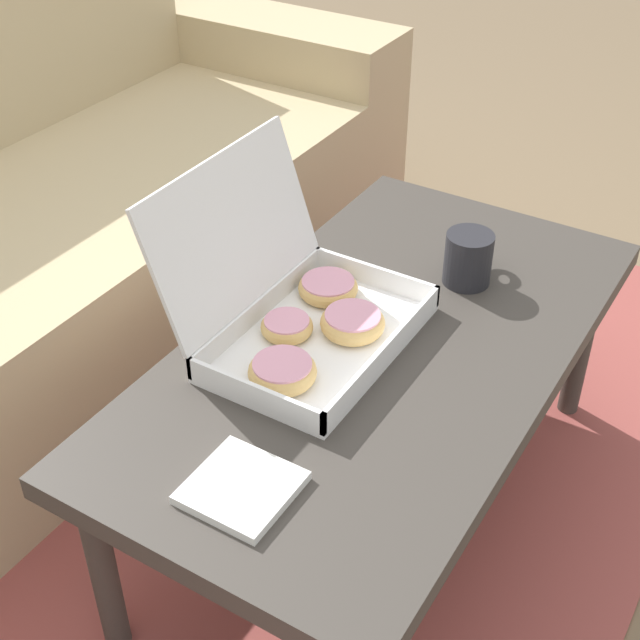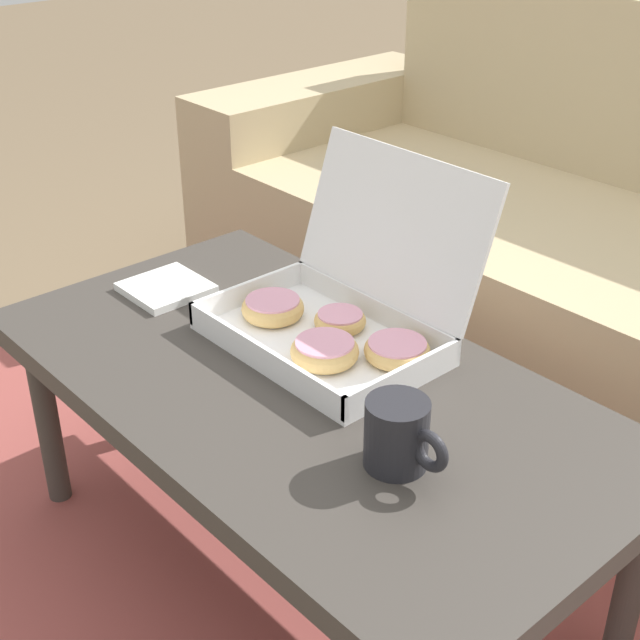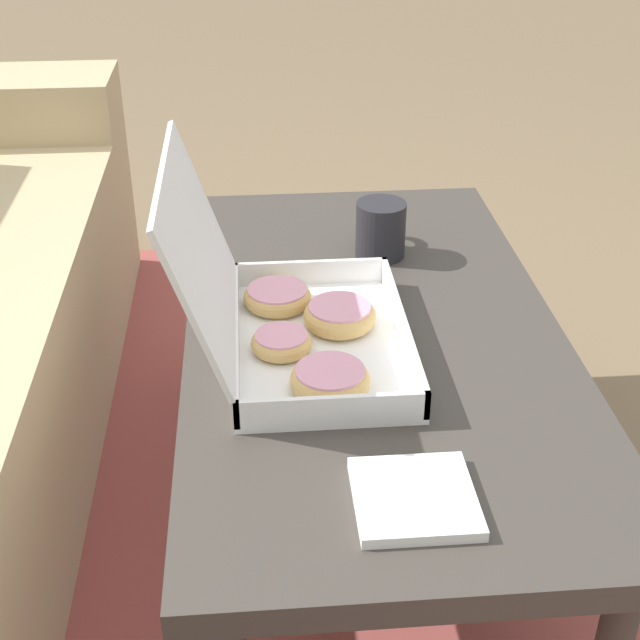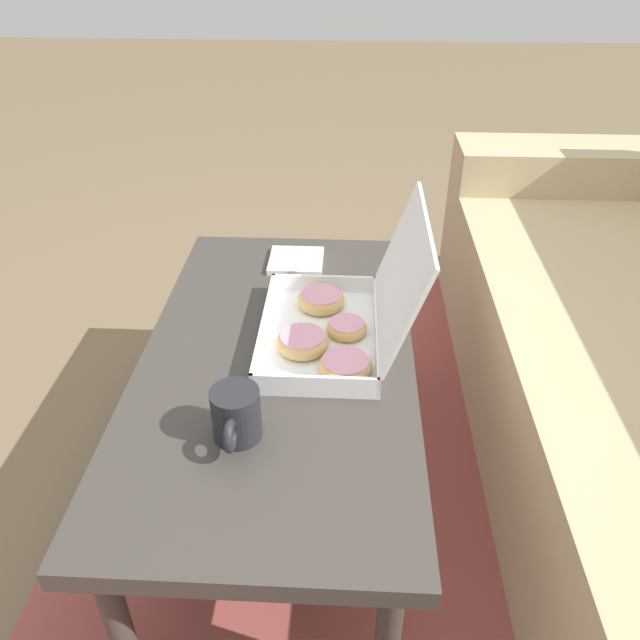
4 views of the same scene
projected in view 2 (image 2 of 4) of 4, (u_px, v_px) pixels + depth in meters
The scene contains 7 objects.
ground_plane at pixel (363, 538), 1.69m from camera, with size 12.00×12.00×0.00m, color #756047.
area_rug at pixel (466, 470), 1.86m from camera, with size 2.30×1.90×0.01m, color #994742.
couch at pixel (621, 276), 2.01m from camera, with size 2.18×0.82×0.85m.
coffee_table at pixel (303, 401), 1.42m from camera, with size 1.09×0.58×0.42m.
pastry_box at pixel (339, 313), 1.48m from camera, with size 0.39×0.34×0.29m.
coffee_mug at pixel (399, 435), 1.19m from camera, with size 0.13×0.09×0.10m.
napkin_stack at pixel (166, 288), 1.66m from camera, with size 0.14×0.14×0.01m.
Camera 2 is at (0.90, -0.91, 1.18)m, focal length 50.00 mm.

